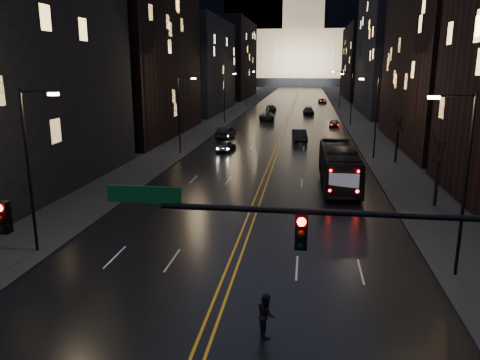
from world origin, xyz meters
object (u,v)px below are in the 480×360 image
at_px(bus, 339,166).
at_px(oncoming_car_a, 226,146).
at_px(traffic_signal, 389,253).
at_px(oncoming_car_b, 226,133).
at_px(receding_car_a, 300,136).
at_px(pedestrian_b, 266,314).

height_order(bus, oncoming_car_a, bus).
relative_size(traffic_signal, oncoming_car_a, 4.27).
relative_size(oncoming_car_b, receding_car_a, 0.99).
relative_size(traffic_signal, bus, 1.41).
xyz_separation_m(bus, pedestrian_b, (-4.16, -24.03, -0.85)).
bearing_deg(receding_car_a, oncoming_car_a, -140.99).
height_order(oncoming_car_a, pedestrian_b, pedestrian_b).
xyz_separation_m(oncoming_car_a, pedestrian_b, (8.26, -38.72, 0.16)).
distance_m(oncoming_car_b, pedestrian_b, 50.11).
distance_m(bus, receding_car_a, 23.74).
distance_m(traffic_signal, oncoming_car_a, 44.28).
relative_size(bus, oncoming_car_a, 3.03).
relative_size(oncoming_car_a, pedestrian_b, 2.37).
bearing_deg(oncoming_car_b, bus, 125.75).
distance_m(bus, oncoming_car_b, 28.81).
height_order(oncoming_car_b, receding_car_a, receding_car_a).
height_order(oncoming_car_a, oncoming_car_b, oncoming_car_b).
bearing_deg(traffic_signal, oncoming_car_b, 104.53).
xyz_separation_m(bus, receding_car_a, (-3.75, 23.42, -0.87)).
bearing_deg(traffic_signal, bus, 88.95).
distance_m(bus, oncoming_car_a, 19.26).
bearing_deg(oncoming_car_b, traffic_signal, 110.76).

